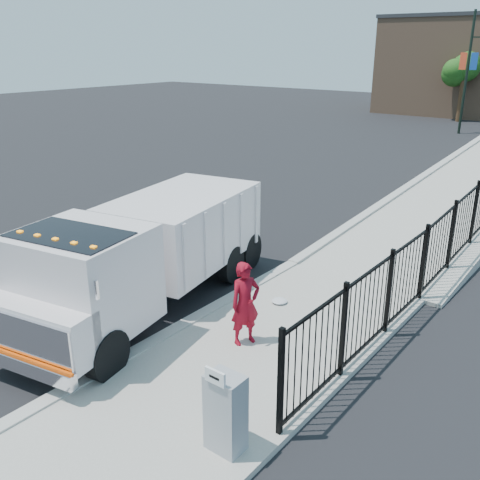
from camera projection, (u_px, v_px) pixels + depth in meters
The scene contains 11 objects.
ground at pixel (197, 322), 11.89m from camera, with size 120.00×120.00×0.00m, color black.
sidewalk at pixel (201, 396), 9.27m from camera, with size 3.55×12.00×0.12m, color #9E998E.
curb at pixel (127, 358), 10.38m from camera, with size 0.30×12.00×0.16m, color #ADAAA3.
truck at pixel (143, 252), 12.00m from camera, with size 3.72×7.77×2.55m.
worker at pixel (245, 304), 10.57m from camera, with size 0.63×0.41×1.73m, color maroon.
utility_cabinet at pixel (226, 413), 7.80m from camera, with size 0.55×0.40×1.25m, color gray.
arrow_sign at pixel (215, 377), 7.38m from camera, with size 0.35×0.04×0.22m, color white.
debris at pixel (279, 301), 12.50m from camera, with size 0.37×0.37×0.09m, color silver.
light_pole_0 at pixel (472, 68), 35.62m from camera, with size 3.77×0.22×8.00m.
tree_0 at pixel (464, 71), 41.85m from camera, with size 2.25×2.25×5.13m.
building at pixel (449, 66), 48.35m from camera, with size 10.00×10.00×8.00m, color #8C664C.
Camera 1 is at (7.23, -7.73, 5.79)m, focal length 40.00 mm.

